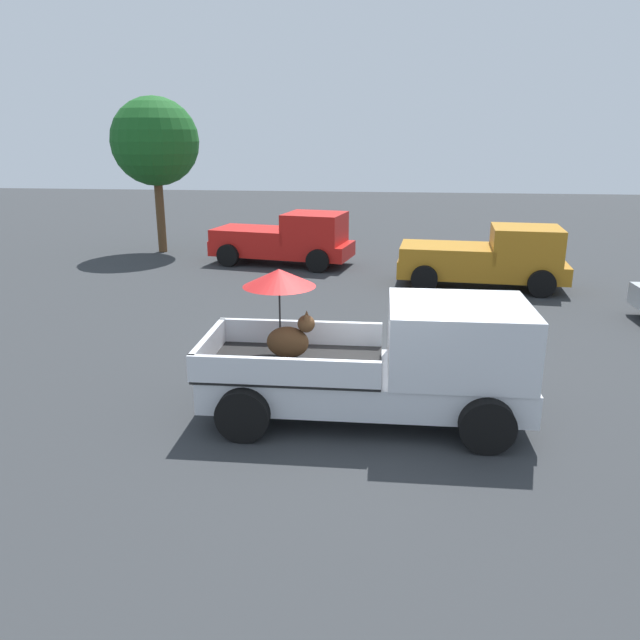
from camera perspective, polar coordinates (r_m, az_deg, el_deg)
The scene contains 5 objects.
ground_plane at distance 9.98m, azimuth 4.13°, elevation -8.87°, with size 80.00×80.00×0.00m, color #2D3033.
pickup_truck_main at distance 9.62m, azimuth 6.82°, elevation -3.72°, with size 5.08×2.31×2.31m.
pickup_truck_red at distance 18.66m, azimuth 15.44°, elevation 5.61°, with size 4.93×2.48×1.80m.
pickup_truck_far at distance 21.27m, azimuth -3.05°, elevation 7.52°, with size 5.05×2.85×1.80m.
tree_by_lot at distance 24.11m, azimuth -15.09°, elevation 15.68°, with size 3.19×3.19×5.68m.
Camera 1 is at (0.33, -8.99, 4.33)m, focal length 34.41 mm.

